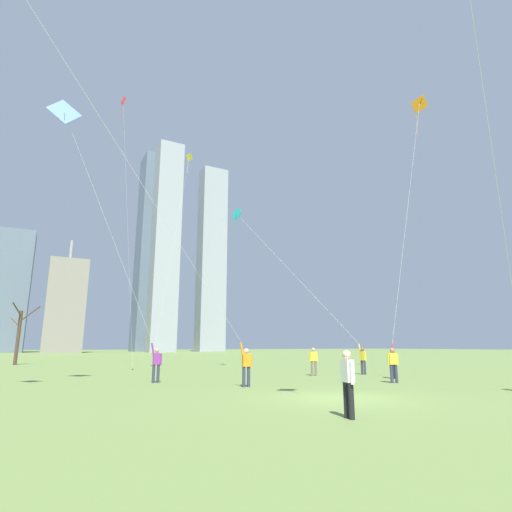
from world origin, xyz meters
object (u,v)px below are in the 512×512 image
Objects in this scene: bystander_far_off_by_trees at (314,360)px; bare_tree_leftmost at (19,334)px; kite_flyer_foreground_left_pink at (214,311)px; kite_flyer_midfield_center_teal at (325,316)px; kite_flyer_midfield_right_blue at (135,303)px; kite_flyer_foreground_right_orange at (401,284)px; distant_kite_drifting_left_red at (124,119)px; kite_flyer_midfield_left_white at (512,298)px; distant_kite_high_overhead_yellow at (187,170)px; bystander_strolling_midfield at (393,363)px; bystander_watching_nearby at (348,380)px.

bare_tree_leftmost is at bearing 123.80° from bystander_far_off_by_trees.
kite_flyer_foreground_left_pink reaches higher than kite_flyer_midfield_center_teal.
kite_flyer_foreground_left_pink reaches higher than kite_flyer_midfield_right_blue.
kite_flyer_foreground_right_orange is at bearing -10.65° from kite_flyer_midfield_right_blue.
distant_kite_drifting_left_red reaches higher than kite_flyer_foreground_left_pink.
kite_flyer_midfield_left_white is 33.24m from distant_kite_drifting_left_red.
distant_kite_high_overhead_yellow is at bearing 92.63° from kite_flyer_midfield_left_white.
distant_kite_drifting_left_red is at bearing 117.76° from bystander_strolling_midfield.
kite_flyer_midfield_right_blue is 11.16m from bystander_far_off_by_trees.
kite_flyer_foreground_left_pink is 9.80× the size of bystander_strolling_midfield.
kite_flyer_midfield_left_white is 13.63m from kite_flyer_midfield_center_teal.
distant_kite_drifting_left_red is (-13.95, 17.44, 16.25)m from kite_flyer_foreground_right_orange.
kite_flyer_foreground_left_pink is 33.50m from distant_kite_high_overhead_yellow.
kite_flyer_midfield_right_blue is at bearing -77.49° from bare_tree_leftmost.
distant_kite_drifting_left_red is at bearing -58.11° from bare_tree_leftmost.
kite_flyer_midfield_left_white reaches higher than bystander_watching_nearby.
distant_kite_high_overhead_yellow is at bearing 79.19° from bystander_watching_nearby.
kite_flyer_midfield_left_white is at bearing -113.78° from kite_flyer_foreground_right_orange.
distant_kite_drifting_left_red reaches higher than bystander_far_off_by_trees.
distant_kite_drifting_left_red is (0.90, 14.65, 17.87)m from kite_flyer_midfield_right_blue.
kite_flyer_midfield_left_white is 6.61m from bystander_strolling_midfield.
bystander_watching_nearby is at bearing -122.55° from bystander_far_off_by_trees.
kite_flyer_midfield_right_blue reaches higher than bystander_strolling_midfield.
kite_flyer_midfield_center_teal is 24.92m from distant_kite_drifting_left_red.
bystander_far_off_by_trees is at bearing 95.25° from bystander_strolling_midfield.
bystander_watching_nearby is at bearing -86.55° from kite_flyer_foreground_left_pink.
kite_flyer_midfield_center_teal is 3.95m from bystander_far_off_by_trees.
kite_flyer_foreground_left_pink is 1.21× the size of kite_flyer_midfield_center_teal.
kite_flyer_midfield_center_teal is 13.23m from kite_flyer_midfield_right_blue.
kite_flyer_foreground_right_orange is 27.62m from distant_kite_drifting_left_red.
kite_flyer_midfield_left_white is at bearing -45.32° from kite_flyer_midfield_right_blue.
kite_flyer_foreground_left_pink is 12.24m from kite_flyer_midfield_center_teal.
kite_flyer_midfield_right_blue is 30.79m from distant_kite_high_overhead_yellow.
distant_kite_high_overhead_yellow is at bearing 101.63° from kite_flyer_foreground_right_orange.
bystander_watching_nearby is (2.95, -11.67, -2.80)m from kite_flyer_midfield_right_blue.
bare_tree_leftmost is (-20.39, 27.81, -2.48)m from kite_flyer_foreground_right_orange.
distant_kite_drifting_left_red is (-10.22, 25.89, 18.16)m from kite_flyer_midfield_left_white.
kite_flyer_foreground_right_orange reaches higher than bare_tree_leftmost.
kite_flyer_foreground_left_pink is at bearing -74.48° from bare_tree_leftmost.
kite_flyer_midfield_right_blue is at bearing -112.64° from distant_kite_high_overhead_yellow.
kite_flyer_midfield_right_blue is (-11.12, 11.24, 0.29)m from kite_flyer_midfield_left_white.
bystander_strolling_midfield is at bearing -84.75° from bystander_far_off_by_trees.
distant_kite_drifting_left_red is at bearing 128.64° from kite_flyer_foreground_right_orange.
bystander_far_off_by_trees is at bearing 91.60° from kite_flyer_midfield_left_white.
kite_flyer_foreground_right_orange is 1.55× the size of kite_flyer_midfield_right_blue.
distant_kite_drifting_left_red reaches higher than kite_flyer_midfield_center_teal.
kite_flyer_foreground_right_orange reaches higher than kite_flyer_midfield_center_teal.
bare_tree_leftmost is (-16.67, 36.26, -0.58)m from kite_flyer_midfield_left_white.
kite_flyer_foreground_left_pink is 0.65× the size of distant_kite_high_overhead_yellow.
distant_kite_drifting_left_red is at bearing 125.15° from bystander_far_off_by_trees.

